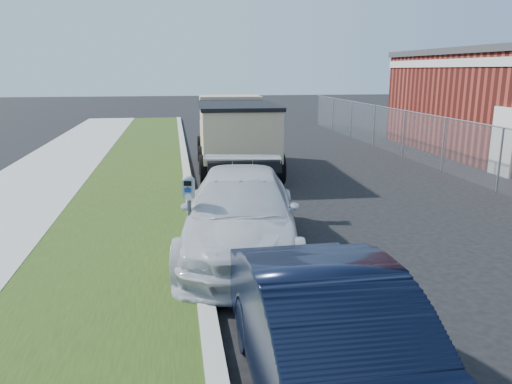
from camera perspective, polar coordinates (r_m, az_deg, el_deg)
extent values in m
plane|color=black|center=(9.53, 9.39, -6.94)|extent=(120.00, 120.00, 0.00)
cube|color=#9A9A91|center=(10.93, -7.09, -3.73)|extent=(0.25, 50.00, 0.15)
cube|color=#1F3D10|center=(11.00, -15.47, -4.08)|extent=(3.00, 50.00, 0.13)
plane|color=slate|center=(18.00, 20.66, 5.09)|extent=(0.00, 30.00, 30.00)
cylinder|color=gray|center=(17.90, 20.91, 7.93)|extent=(0.04, 30.00, 0.04)
cylinder|color=gray|center=(15.51, 26.11, 3.30)|extent=(0.06, 0.06, 1.80)
cylinder|color=gray|center=(18.00, 20.66, 5.09)|extent=(0.06, 0.06, 1.80)
cylinder|color=gray|center=(20.63, 16.55, 6.40)|extent=(0.06, 0.06, 1.80)
cylinder|color=gray|center=(23.35, 13.37, 7.39)|extent=(0.06, 0.06, 1.80)
cylinder|color=gray|center=(26.13, 10.84, 8.16)|extent=(0.06, 0.06, 1.80)
cylinder|color=gray|center=(28.95, 8.80, 8.77)|extent=(0.06, 0.06, 1.80)
cylinder|color=gray|center=(31.81, 7.12, 9.26)|extent=(0.06, 0.06, 1.80)
cube|color=silver|center=(19.46, 23.75, 13.40)|extent=(0.06, 14.00, 0.30)
cube|color=silver|center=(17.92, 26.34, 5.16)|extent=(0.08, 1.10, 2.20)
cylinder|color=#3F4247|center=(8.67, -7.56, -4.26)|extent=(0.08, 0.08, 1.07)
cube|color=gray|center=(8.48, -7.71, 0.37)|extent=(0.22, 0.17, 0.32)
ellipsoid|color=gray|center=(8.44, -7.74, 1.43)|extent=(0.23, 0.18, 0.12)
cube|color=black|center=(8.39, -7.82, 0.97)|extent=(0.13, 0.04, 0.09)
cube|color=navy|center=(8.41, -7.79, 0.19)|extent=(0.12, 0.03, 0.08)
cylinder|color=silver|center=(8.44, -7.77, -0.58)|extent=(0.12, 0.03, 0.12)
cube|color=#3F4247|center=(8.41, -7.80, 0.41)|extent=(0.04, 0.02, 0.05)
imported|color=silver|center=(9.32, -1.87, -2.41)|extent=(2.84, 5.39, 1.49)
imported|color=black|center=(5.10, 9.12, -17.36)|extent=(1.60, 4.38, 1.43)
cube|color=black|center=(16.86, -2.36, 4.70)|extent=(2.29, 6.14, 0.33)
cube|color=tan|center=(18.92, -2.98, 8.07)|extent=(2.28, 1.78, 1.90)
cube|color=black|center=(18.88, -3.00, 9.22)|extent=(2.31, 1.80, 0.57)
cube|color=tan|center=(16.01, -2.14, 7.04)|extent=(2.41, 4.06, 1.52)
cube|color=black|center=(15.93, -2.17, 9.86)|extent=(2.51, 4.15, 0.11)
cube|color=black|center=(19.91, -3.16, 5.88)|extent=(2.28, 0.22, 0.28)
cylinder|color=black|center=(18.90, -6.23, 4.96)|extent=(0.34, 0.96, 0.95)
cylinder|color=black|center=(19.06, 0.36, 5.12)|extent=(0.34, 0.96, 0.95)
cylinder|color=black|center=(16.37, -6.01, 3.60)|extent=(0.34, 0.96, 0.95)
cylinder|color=black|center=(16.56, 1.56, 3.79)|extent=(0.34, 0.96, 0.95)
cylinder|color=black|center=(14.69, -5.83, 2.44)|extent=(0.34, 0.96, 0.95)
cylinder|color=black|center=(14.91, 2.59, 2.67)|extent=(0.34, 0.96, 0.95)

